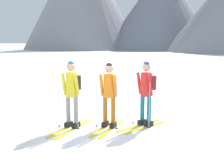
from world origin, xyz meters
TOP-DOWN VIEW (x-y plane):
  - ground_plane at (0.00, 0.00)m, footprint 400.00×400.00m
  - skier_in_yellow at (-0.67, 0.05)m, footprint 0.67×1.71m
  - skier_in_orange at (0.23, 0.22)m, footprint 0.62×1.63m
  - skier_in_red at (1.14, 0.53)m, footprint 1.22×1.46m

SIDE VIEW (x-z plane):
  - ground_plane at x=0.00m, z-range 0.00..0.00m
  - skier_in_orange at x=0.23m, z-range 0.07..1.71m
  - skier_in_red at x=1.14m, z-range 0.10..1.77m
  - skier_in_yellow at x=-0.67m, z-range 0.10..1.80m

